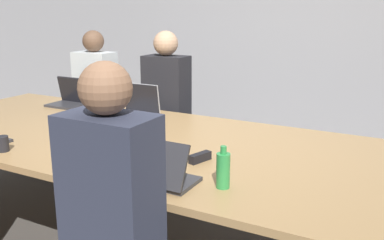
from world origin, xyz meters
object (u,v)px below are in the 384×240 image
at_px(laptop_near_midright, 159,172).
at_px(laptop_far_left, 70,97).
at_px(cup_near_left, 2,144).
at_px(stapler, 200,157).
at_px(person_far_left, 97,104).
at_px(person_far_midleft, 167,111).
at_px(cup_near_midright, 123,163).
at_px(laptop_far_midleft, 138,106).
at_px(person_near_midright, 113,233).
at_px(bottle_near_midright, 223,170).

bearing_deg(laptop_near_midright, laptop_far_left, -34.22).
distance_m(cup_near_left, stapler, 1.24).
distance_m(person_far_left, laptop_near_midright, 2.36).
relative_size(laptop_far_left, person_far_midleft, 0.23).
xyz_separation_m(cup_near_midright, laptop_far_midleft, (-0.68, 1.10, 0.02)).
distance_m(laptop_near_midright, laptop_far_midleft, 1.48).
height_order(cup_near_left, person_far_left, person_far_left).
relative_size(person_far_left, person_near_midright, 1.00).
xyz_separation_m(laptop_near_midright, person_near_midright, (0.01, -0.40, -0.14)).
bearing_deg(cup_near_left, cup_near_midright, 4.49).
relative_size(bottle_near_midright, laptop_far_midleft, 0.63).
bearing_deg(person_far_midleft, laptop_far_midleft, -89.46).
bearing_deg(cup_near_midright, person_near_midright, -58.16).
distance_m(cup_near_midright, stapler, 0.45).
distance_m(cup_near_left, bottle_near_midright, 1.44).
xyz_separation_m(person_far_left, laptop_far_midleft, (0.81, -0.43, 0.15)).
height_order(person_near_midright, stapler, person_near_midright).
relative_size(person_near_midright, cup_near_midright, 13.87).
bearing_deg(laptop_far_left, laptop_near_midright, -34.22).
distance_m(bottle_near_midright, stapler, 0.39).
bearing_deg(stapler, person_far_left, 163.49).
relative_size(cup_near_midright, person_far_midleft, 0.07).
bearing_deg(laptop_near_midright, cup_near_midright, -10.07).
bearing_deg(person_far_midleft, cup_near_left, -96.71).
bearing_deg(laptop_near_midright, cup_near_left, 1.12).
height_order(bottle_near_midright, stapler, bottle_near_midright).
bearing_deg(bottle_near_midright, person_far_midleft, 129.80).
bearing_deg(stapler, person_far_midleft, 145.71).
height_order(cup_near_midright, person_far_midleft, person_far_midleft).
distance_m(cup_near_left, laptop_near_midright, 1.14).
relative_size(cup_near_left, laptop_far_midleft, 0.28).
bearing_deg(stapler, bottle_near_midright, -28.88).
height_order(bottle_near_midright, laptop_far_midleft, laptop_far_midleft).
bearing_deg(person_near_midright, person_far_left, -48.11).
bearing_deg(person_near_midright, cup_near_left, -18.01).
bearing_deg(person_near_midright, laptop_near_midright, -88.14).
bearing_deg(laptop_far_left, stapler, -23.85).
xyz_separation_m(laptop_far_left, cup_near_midright, (1.45, -1.12, -0.02)).
distance_m(cup_near_left, person_far_midleft, 1.65).
distance_m(laptop_near_midright, person_near_midright, 0.42).
bearing_deg(person_far_left, person_near_midright, -48.11).
height_order(laptop_far_left, laptop_far_midleft, laptop_far_midleft).
xyz_separation_m(cup_near_left, person_far_midleft, (0.19, 1.63, -0.12)).
xyz_separation_m(person_far_left, person_near_midright, (1.77, -1.97, 0.01)).
bearing_deg(laptop_far_left, cup_near_midright, -37.63).
bearing_deg(person_near_midright, laptop_far_left, -42.15).
bearing_deg(laptop_near_midright, person_far_midleft, -59.54).
relative_size(laptop_far_left, stapler, 2.14).
distance_m(cup_near_midright, bottle_near_midright, 0.57).
xyz_separation_m(laptop_far_left, bottle_near_midright, (2.01, -1.05, 0.02)).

